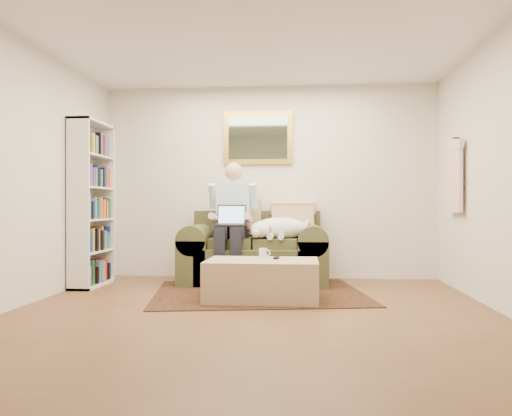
# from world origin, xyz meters

# --- Properties ---
(room_shell) EXTENTS (4.51, 5.00, 2.61)m
(room_shell) POSITION_xyz_m (0.00, 0.35, 1.30)
(room_shell) COLOR brown
(room_shell) RESTS_ON ground
(rug) EXTENTS (2.56, 2.18, 0.01)m
(rug) POSITION_xyz_m (-0.02, 1.27, 0.01)
(rug) COLOR black
(rug) RESTS_ON room_shell
(sofa) EXTENTS (1.82, 0.92, 1.09)m
(sofa) POSITION_xyz_m (-0.14, 2.01, 0.31)
(sofa) COLOR #474E29
(sofa) RESTS_ON room_shell
(seated_man) EXTENTS (0.60, 0.85, 1.53)m
(seated_man) POSITION_xyz_m (-0.41, 1.84, 0.76)
(seated_man) COLOR #8CBFD8
(seated_man) RESTS_ON sofa
(laptop) EXTENTS (0.35, 0.28, 0.26)m
(laptop) POSITION_xyz_m (-0.41, 1.77, 0.80)
(laptop) COLOR black
(laptop) RESTS_ON seated_man
(sleeping_dog) EXTENTS (0.75, 0.47, 0.28)m
(sleeping_dog) POSITION_xyz_m (0.19, 1.92, 0.69)
(sleeping_dog) COLOR white
(sleeping_dog) RESTS_ON sofa
(ottoman) EXTENTS (1.15, 0.74, 0.42)m
(ottoman) POSITION_xyz_m (0.05, 0.86, 0.21)
(ottoman) COLOR tan
(ottoman) RESTS_ON room_shell
(coffee_mug) EXTENTS (0.08, 0.08, 0.10)m
(coffee_mug) POSITION_xyz_m (0.03, 1.09, 0.47)
(coffee_mug) COLOR white
(coffee_mug) RESTS_ON ottoman
(tv_remote) EXTENTS (0.06, 0.15, 0.02)m
(tv_remote) POSITION_xyz_m (0.19, 0.97, 0.43)
(tv_remote) COLOR black
(tv_remote) RESTS_ON ottoman
(bookshelf) EXTENTS (0.28, 0.80, 2.00)m
(bookshelf) POSITION_xyz_m (-2.10, 1.60, 1.00)
(bookshelf) COLOR white
(bookshelf) RESTS_ON room_shell
(wall_mirror) EXTENTS (0.94, 0.04, 0.72)m
(wall_mirror) POSITION_xyz_m (-0.14, 2.47, 1.90)
(wall_mirror) COLOR gold
(wall_mirror) RESTS_ON room_shell
(hanging_shirt) EXTENTS (0.06, 0.52, 0.90)m
(hanging_shirt) POSITION_xyz_m (2.19, 1.60, 1.35)
(hanging_shirt) COLOR #F8D4CD
(hanging_shirt) RESTS_ON room_shell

